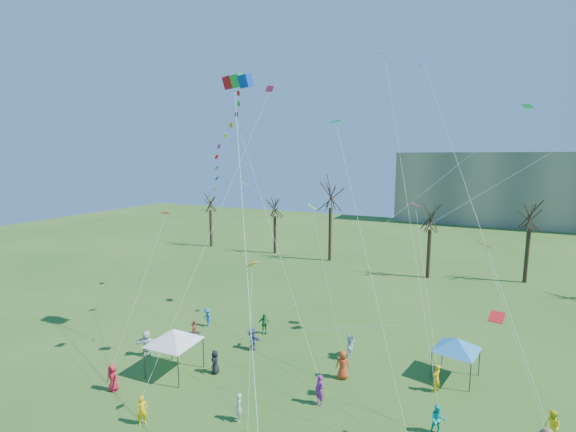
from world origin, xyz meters
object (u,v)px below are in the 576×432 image
at_px(big_box_kite, 225,155).
at_px(canopy_tent_white, 174,336).
at_px(distant_building, 552,190).
at_px(canopy_tent_blue, 457,344).

bearing_deg(big_box_kite, canopy_tent_white, -116.15).
bearing_deg(distant_building, canopy_tent_blue, -101.60).
bearing_deg(canopy_tent_blue, big_box_kite, -166.34).
bearing_deg(canopy_tent_blue, distant_building, 78.40).
height_order(distant_building, big_box_kite, big_box_kite).
distance_m(canopy_tent_white, canopy_tent_blue, 18.24).
bearing_deg(canopy_tent_blue, canopy_tent_white, -156.35).
relative_size(distant_building, canopy_tent_blue, 17.14).
bearing_deg(canopy_tent_white, big_box_kite, 63.85).
relative_size(distant_building, canopy_tent_white, 14.72).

